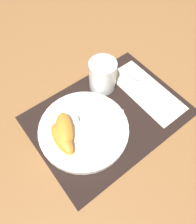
{
  "coord_description": "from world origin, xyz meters",
  "views": [
    {
      "loc": [
        -0.22,
        -0.23,
        0.52
      ],
      "look_at": [
        -0.03,
        0.01,
        0.02
      ],
      "focal_mm": 35.0,
      "sensor_mm": 36.0,
      "label": 1
    }
  ],
  "objects_px": {
    "juice_glass": "(103,77)",
    "plate": "(84,130)",
    "spoon": "(140,79)",
    "fork": "(83,120)",
    "citrus_wedge_1": "(62,139)",
    "citrus_wedge_0": "(64,131)",
    "knife": "(145,95)"
  },
  "relations": [
    {
      "from": "plate",
      "to": "citrus_wedge_0",
      "type": "distance_m",
      "value": 0.06
    },
    {
      "from": "plate",
      "to": "knife",
      "type": "height_order",
      "value": "plate"
    },
    {
      "from": "plate",
      "to": "juice_glass",
      "type": "distance_m",
      "value": 0.17
    },
    {
      "from": "knife",
      "to": "citrus_wedge_1",
      "type": "bearing_deg",
      "value": 175.95
    },
    {
      "from": "spoon",
      "to": "citrus_wedge_1",
      "type": "bearing_deg",
      "value": -173.5
    },
    {
      "from": "spoon",
      "to": "plate",
      "type": "bearing_deg",
      "value": -170.87
    },
    {
      "from": "fork",
      "to": "citrus_wedge_1",
      "type": "distance_m",
      "value": 0.08
    },
    {
      "from": "juice_glass",
      "to": "knife",
      "type": "relative_size",
      "value": 0.43
    },
    {
      "from": "knife",
      "to": "citrus_wedge_1",
      "type": "distance_m",
      "value": 0.27
    },
    {
      "from": "plate",
      "to": "citrus_wedge_1",
      "type": "height_order",
      "value": "citrus_wedge_1"
    },
    {
      "from": "knife",
      "to": "juice_glass",
      "type": "bearing_deg",
      "value": 124.21
    },
    {
      "from": "spoon",
      "to": "citrus_wedge_0",
      "type": "distance_m",
      "value": 0.28
    },
    {
      "from": "knife",
      "to": "citrus_wedge_1",
      "type": "height_order",
      "value": "citrus_wedge_1"
    },
    {
      "from": "juice_glass",
      "to": "plate",
      "type": "bearing_deg",
      "value": -145.29
    },
    {
      "from": "plate",
      "to": "fork",
      "type": "bearing_deg",
      "value": 61.64
    },
    {
      "from": "plate",
      "to": "citrus_wedge_1",
      "type": "relative_size",
      "value": 2.38
    },
    {
      "from": "plate",
      "to": "spoon",
      "type": "xyz_separation_m",
      "value": [
        0.24,
        0.04,
        -0.0
      ]
    },
    {
      "from": "spoon",
      "to": "citrus_wedge_0",
      "type": "xyz_separation_m",
      "value": [
        -0.28,
        -0.02,
        0.02
      ]
    },
    {
      "from": "spoon",
      "to": "citrus_wedge_1",
      "type": "relative_size",
      "value": 1.96
    },
    {
      "from": "spoon",
      "to": "citrus_wedge_0",
      "type": "bearing_deg",
      "value": -176.0
    },
    {
      "from": "spoon",
      "to": "citrus_wedge_0",
      "type": "height_order",
      "value": "citrus_wedge_0"
    },
    {
      "from": "plate",
      "to": "juice_glass",
      "type": "bearing_deg",
      "value": 34.71
    },
    {
      "from": "spoon",
      "to": "juice_glass",
      "type": "bearing_deg",
      "value": 152.07
    },
    {
      "from": "plate",
      "to": "spoon",
      "type": "bearing_deg",
      "value": 9.13
    },
    {
      "from": "plate",
      "to": "citrus_wedge_0",
      "type": "xyz_separation_m",
      "value": [
        -0.05,
        0.02,
        0.02
      ]
    },
    {
      "from": "plate",
      "to": "fork",
      "type": "xyz_separation_m",
      "value": [
        0.01,
        0.02,
        0.01
      ]
    },
    {
      "from": "citrus_wedge_0",
      "to": "citrus_wedge_1",
      "type": "height_order",
      "value": "citrus_wedge_0"
    },
    {
      "from": "fork",
      "to": "knife",
      "type": "bearing_deg",
      "value": -11.08
    },
    {
      "from": "fork",
      "to": "plate",
      "type": "bearing_deg",
      "value": -118.36
    },
    {
      "from": "knife",
      "to": "citrus_wedge_0",
      "type": "bearing_deg",
      "value": 172.5
    },
    {
      "from": "fork",
      "to": "citrus_wedge_0",
      "type": "height_order",
      "value": "citrus_wedge_0"
    },
    {
      "from": "juice_glass",
      "to": "citrus_wedge_1",
      "type": "distance_m",
      "value": 0.22
    }
  ]
}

